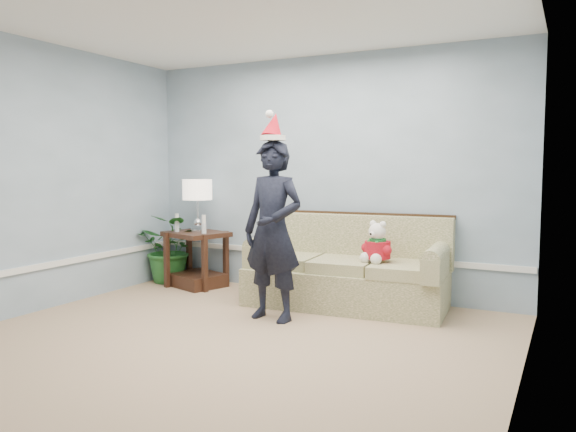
% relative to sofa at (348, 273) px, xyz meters
% --- Properties ---
extents(room_shell, '(4.54, 5.04, 2.74)m').
position_rel_sofa_xyz_m(room_shell, '(-0.44, -2.07, 1.01)').
color(room_shell, tan).
rests_on(room_shell, ground).
extents(wainscot_trim, '(4.49, 4.99, 0.06)m').
position_rel_sofa_xyz_m(wainscot_trim, '(-1.62, -0.89, 0.11)').
color(wainscot_trim, white).
rests_on(wainscot_trim, room_shell).
extents(sofa, '(2.10, 1.02, 0.96)m').
position_rel_sofa_xyz_m(sofa, '(0.00, 0.00, 0.00)').
color(sofa, '#5B6530').
rests_on(sofa, room_shell).
extents(side_table, '(0.84, 0.77, 0.67)m').
position_rel_sofa_xyz_m(side_table, '(-1.98, 0.05, -0.08)').
color(side_table, '#381C14').
rests_on(side_table, room_shell).
extents(table_lamp, '(0.35, 0.35, 0.63)m').
position_rel_sofa_xyz_m(table_lamp, '(-1.96, 0.07, 0.81)').
color(table_lamp, silver).
rests_on(table_lamp, side_table).
extents(candle_pair, '(0.45, 0.06, 0.22)m').
position_rel_sofa_xyz_m(candle_pair, '(-1.99, -0.05, 0.43)').
color(candle_pair, silver).
rests_on(candle_pair, side_table).
extents(houseplant, '(0.86, 0.77, 0.86)m').
position_rel_sofa_xyz_m(houseplant, '(-2.40, 0.10, 0.09)').
color(houseplant, '#205C23').
rests_on(houseplant, room_shell).
extents(man, '(0.66, 0.48, 1.70)m').
position_rel_sofa_xyz_m(man, '(-0.43, -0.84, 0.51)').
color(man, black).
rests_on(man, room_shell).
extents(santa_hat, '(0.27, 0.30, 0.28)m').
position_rel_sofa_xyz_m(santa_hat, '(-0.43, -0.83, 1.48)').
color(santa_hat, white).
rests_on(santa_hat, man).
extents(teddy_bear, '(0.33, 0.33, 0.42)m').
position_rel_sofa_xyz_m(teddy_bear, '(0.36, -0.12, 0.31)').
color(teddy_bear, white).
rests_on(teddy_bear, sofa).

